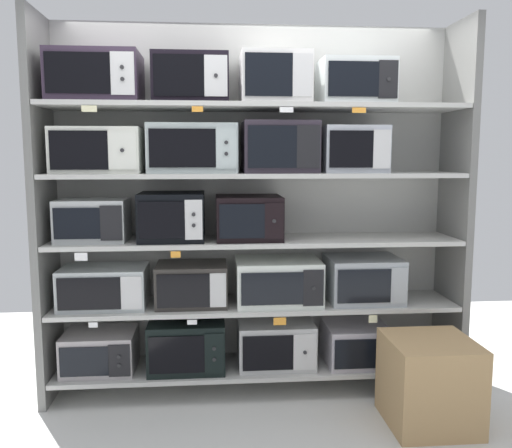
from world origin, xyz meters
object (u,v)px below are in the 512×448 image
at_px(microwave_7, 363,279).
at_px(microwave_14, 352,149).
at_px(microwave_1, 187,343).
at_px(microwave_6, 278,281).
at_px(microwave_3, 355,343).
at_px(microwave_18, 355,83).
at_px(microwave_5, 192,284).
at_px(shipping_carton, 429,382).
at_px(microwave_8, 93,220).
at_px(microwave_15, 96,78).
at_px(microwave_17, 274,80).
at_px(microwave_4, 104,287).
at_px(microwave_10, 249,218).
at_px(microwave_13, 279,147).
at_px(microwave_9, 172,216).
at_px(microwave_0, 100,351).
at_px(microwave_12, 193,148).
at_px(microwave_16, 191,80).
at_px(microwave_2, 275,343).
at_px(microwave_11, 99,151).

distance_m(microwave_7, microwave_14, 0.89).
relative_size(microwave_1, microwave_6, 0.90).
bearing_deg(microwave_3, microwave_7, 0.04).
xyz_separation_m(microwave_6, microwave_18, (0.51, -0.00, 1.33)).
bearing_deg(microwave_5, shipping_carton, -21.52).
xyz_separation_m(microwave_8, microwave_15, (0.06, -0.00, 0.91)).
distance_m(microwave_1, microwave_17, 1.86).
relative_size(microwave_4, microwave_10, 1.29).
bearing_deg(microwave_8, microwave_18, -0.00).
height_order(microwave_13, microwave_18, microwave_18).
xyz_separation_m(microwave_7, microwave_9, (-1.30, -0.00, 0.45)).
relative_size(microwave_4, microwave_18, 1.18).
height_order(microwave_3, microwave_4, microwave_4).
bearing_deg(microwave_18, microwave_5, -179.99).
relative_size(microwave_15, microwave_17, 1.25).
xyz_separation_m(microwave_18, shipping_carton, (0.34, -0.57, -1.83)).
bearing_deg(microwave_7, microwave_1, -180.00).
distance_m(microwave_0, microwave_18, 2.47).
distance_m(microwave_12, microwave_16, 0.44).
distance_m(microwave_7, microwave_13, 1.08).
height_order(microwave_14, microwave_17, microwave_17).
distance_m(microwave_4, microwave_17, 1.77).
bearing_deg(microwave_6, microwave_10, -179.96).
height_order(microwave_0, microwave_3, microwave_3).
height_order(microwave_0, microwave_8, microwave_8).
bearing_deg(microwave_7, microwave_15, -179.99).
height_order(microwave_1, microwave_3, microwave_1).
height_order(microwave_0, microwave_9, microwave_9).
relative_size(microwave_2, microwave_3, 1.21).
bearing_deg(microwave_13, microwave_11, -179.99).
bearing_deg(microwave_16, microwave_14, 0.01).
relative_size(microwave_8, microwave_13, 0.92).
bearing_deg(microwave_1, microwave_10, -0.00).
bearing_deg(microwave_11, microwave_13, 0.01).
bearing_deg(microwave_2, microwave_8, 179.99).
distance_m(microwave_1, microwave_12, 1.32).
height_order(microwave_15, microwave_16, microwave_15).
relative_size(microwave_5, microwave_9, 1.12).
height_order(microwave_4, microwave_8, microwave_8).
xyz_separation_m(microwave_6, microwave_12, (-0.56, -0.00, 0.90)).
distance_m(microwave_9, microwave_11, 0.63).
xyz_separation_m(microwave_9, shipping_carton, (1.56, -0.57, -0.95)).
bearing_deg(microwave_10, microwave_7, 0.01).
xyz_separation_m(microwave_9, microwave_12, (0.14, -0.00, 0.44)).
xyz_separation_m(microwave_4, microwave_7, (1.76, 0.00, 0.02)).
height_order(microwave_6, microwave_7, microwave_7).
distance_m(microwave_9, microwave_18, 1.50).
height_order(microwave_3, microwave_5, microwave_5).
height_order(microwave_2, microwave_8, microwave_8).
relative_size(microwave_2, microwave_14, 1.24).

